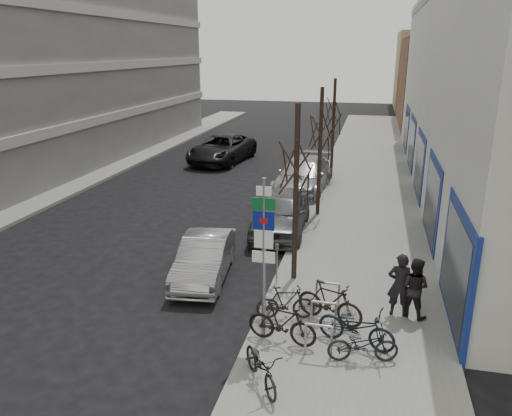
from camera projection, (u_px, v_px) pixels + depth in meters
The scene contains 25 objects.
ground at pixel (173, 330), 12.89m from camera, with size 120.00×120.00×0.00m, color black.
sidewalk_east at pixel (362, 219), 21.17m from camera, with size 5.00×70.00×0.15m, color slate.
sidewalk_west at pixel (41, 195), 24.54m from camera, with size 3.00×70.00×0.15m, color slate.
brick_building_far at pixel (469, 83), 45.96m from camera, with size 12.00×14.00×8.00m, color brown.
tan_building_far at pixel (453, 71), 59.62m from camera, with size 13.00×12.00×9.00m, color #937A5B.
highway_sign_pole at pixel (264, 250), 11.61m from camera, with size 0.55×0.10×4.20m.
bike_rack at pixel (323, 313), 12.42m from camera, with size 0.66×2.26×0.83m.
tree_near at pixel (297, 152), 14.33m from camera, with size 1.80×1.80×5.50m.
tree_mid at pixel (321, 122), 20.36m from camera, with size 1.80×1.80×5.50m.
tree_far at pixel (334, 105), 26.39m from camera, with size 1.80×1.80×5.50m.
meter_front at pixel (277, 260), 14.93m from camera, with size 0.10×0.08×1.27m.
meter_mid at pixel (303, 206), 20.03m from camera, with size 0.10×0.08×1.27m.
meter_back at pixel (318, 174), 25.14m from camera, with size 0.10×0.08×1.27m.
bike_near_left at pixel (261, 363), 10.44m from camera, with size 0.50×1.67×1.02m, color black.
bike_near_right at pixel (282, 323), 11.94m from camera, with size 0.52×1.75×1.06m, color black.
bike_mid_curb at pixel (357, 323), 11.82m from camera, with size 0.57×1.90×1.16m, color black.
bike_mid_inner at pixel (286, 302), 13.03m from camera, with size 0.46×1.56×0.95m, color black.
bike_far_curb at pixel (363, 342), 11.23m from camera, with size 0.49×1.61×0.98m, color black.
bike_far_inner at pixel (330, 302), 12.86m from camera, with size 0.55×1.85×1.12m, color black.
parked_car_front at pixel (204, 258), 15.68m from camera, with size 1.42×4.07×1.34m, color #A3A3A8.
parked_car_mid at pixel (281, 212), 19.54m from camera, with size 1.98×4.93×1.68m, color #525358.
parked_car_back at pixel (303, 176), 25.22m from camera, with size 2.36×5.81×1.69m, color #9D9EA2.
lane_car at pixel (222, 149), 32.01m from camera, with size 2.85×6.17×1.72m, color black.
pedestrian_near at pixel (400, 285), 13.10m from camera, with size 0.64×0.42×1.76m, color black.
pedestrian_far at pixel (414, 287), 13.08m from camera, with size 0.61×0.42×1.66m, color black.
Camera 1 is at (4.68, -10.54, 6.92)m, focal length 35.00 mm.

